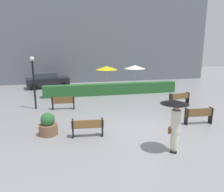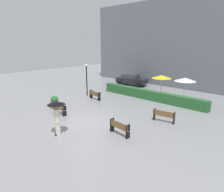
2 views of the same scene
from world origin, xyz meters
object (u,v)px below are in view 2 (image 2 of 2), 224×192
at_px(bench_far_right, 164,115).
at_px(bench_near_right, 119,127).
at_px(bench_far_left, 95,95).
at_px(patio_umbrella_white, 185,80).
at_px(planter_pot, 55,102).
at_px(lamp_post, 87,76).
at_px(parked_car, 131,79).
at_px(bench_near_left, 60,108).
at_px(pedestrian_with_umbrella, 57,113).
at_px(patio_umbrella_yellow, 162,77).

xyz_separation_m(bench_far_right, bench_near_right, (-1.05, -3.92, 0.02)).
distance_m(bench_far_left, patio_umbrella_white, 9.33).
height_order(bench_far_left, planter_pot, planter_pot).
height_order(planter_pot, patio_umbrella_white, patio_umbrella_white).
distance_m(lamp_post, parked_car, 7.99).
relative_size(bench_far_right, bench_far_left, 1.06).
xyz_separation_m(bench_far_right, bench_near_left, (-7.22, -4.30, -0.01)).
bearing_deg(bench_near_right, bench_far_right, 75.00).
height_order(bench_far_left, lamp_post, lamp_post).
distance_m(bench_near_right, pedestrian_with_umbrella, 4.05).
bearing_deg(bench_far_left, parked_car, 100.42).
relative_size(bench_near_right, pedestrian_with_umbrella, 0.72).
bearing_deg(planter_pot, bench_far_left, 80.15).
xyz_separation_m(bench_far_right, planter_pot, (-9.07, -3.62, -0.05)).
bearing_deg(bench_near_left, parked_car, 101.19).
bearing_deg(bench_far_right, planter_pot, -158.24).
relative_size(bench_near_right, patio_umbrella_white, 0.66).
relative_size(bench_far_left, bench_near_left, 1.02).
distance_m(bench_far_right, bench_far_left, 8.35).
bearing_deg(parked_car, planter_pot, -86.40).
bearing_deg(bench_near_right, parked_car, 124.14).
relative_size(pedestrian_with_umbrella, parked_car, 0.49).
height_order(pedestrian_with_umbrella, patio_umbrella_white, patio_umbrella_white).
bearing_deg(bench_near_right, patio_umbrella_white, 91.25).
bearing_deg(parked_car, bench_far_left, -79.58).
relative_size(bench_near_right, bench_near_left, 1.03).
distance_m(bench_near_right, lamp_post, 10.62).
bearing_deg(patio_umbrella_yellow, bench_far_left, -124.50).
xyz_separation_m(patio_umbrella_yellow, patio_umbrella_white, (2.79, -0.30, 0.07)).
relative_size(bench_near_left, patio_umbrella_yellow, 0.67).
bearing_deg(bench_near_right, bench_near_left, -176.50).
distance_m(bench_near_right, patio_umbrella_white, 10.61).
distance_m(planter_pot, parked_car, 12.75).
distance_m(bench_near_left, lamp_post, 6.49).
bearing_deg(bench_near_right, patio_umbrella_yellow, 105.65).
xyz_separation_m(planter_pot, lamp_post, (-1.11, 4.85, 1.73)).
bearing_deg(pedestrian_with_umbrella, bench_near_right, 41.73).
xyz_separation_m(bench_near_right, patio_umbrella_white, (-0.23, 10.48, 1.65)).
bearing_deg(bench_far_left, patio_umbrella_white, 39.86).
bearing_deg(bench_near_left, lamp_post, 118.14).
bearing_deg(pedestrian_with_umbrella, patio_umbrella_yellow, 90.36).
relative_size(pedestrian_with_umbrella, lamp_post, 0.61).
xyz_separation_m(bench_far_right, parked_car, (-9.87, 9.10, 0.29)).
xyz_separation_m(bench_far_right, patio_umbrella_yellow, (-4.07, 6.87, 1.60)).
relative_size(bench_near_left, lamp_post, 0.43).
xyz_separation_m(bench_far_right, patio_umbrella_white, (-1.28, 6.57, 1.66)).
xyz_separation_m(lamp_post, patio_umbrella_yellow, (6.11, 5.64, -0.08)).
height_order(bench_far_left, parked_car, parked_car).
relative_size(bench_far_left, parked_car, 0.35).
distance_m(bench_far_left, bench_near_left, 5.10).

